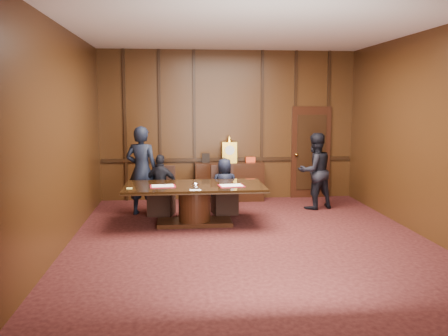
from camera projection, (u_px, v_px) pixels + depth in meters
name	position (u px, v px, depth m)	size (l,w,h in m)	color
room	(253.00, 137.00, 7.88)	(7.00, 7.04, 3.50)	black
sideboard	(229.00, 180.00, 11.12)	(1.60, 0.45, 1.54)	black
conference_table	(194.00, 198.00, 8.90)	(2.62, 1.32, 0.76)	black
folder_left	(163.00, 186.00, 8.70)	(0.48, 0.36, 0.02)	maroon
folder_right	(231.00, 186.00, 8.74)	(0.49, 0.38, 0.02)	maroon
inkstand	(195.00, 186.00, 8.42)	(0.20, 0.14, 0.12)	white
notepad	(129.00, 188.00, 8.48)	(0.10, 0.07, 0.01)	#DFE06D
chair_left	(162.00, 200.00, 9.73)	(0.58, 0.58, 0.99)	black
chair_right	(224.00, 199.00, 9.86)	(0.55, 0.55, 0.99)	black
signatory_left	(161.00, 185.00, 9.61)	(0.73, 0.31, 1.25)	black
signatory_right	(225.00, 186.00, 9.74)	(0.57, 0.37, 1.16)	black
witness_left	(142.00, 171.00, 9.66)	(0.67, 0.44, 1.82)	black
witness_right	(315.00, 171.00, 10.22)	(0.80, 0.62, 1.65)	black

